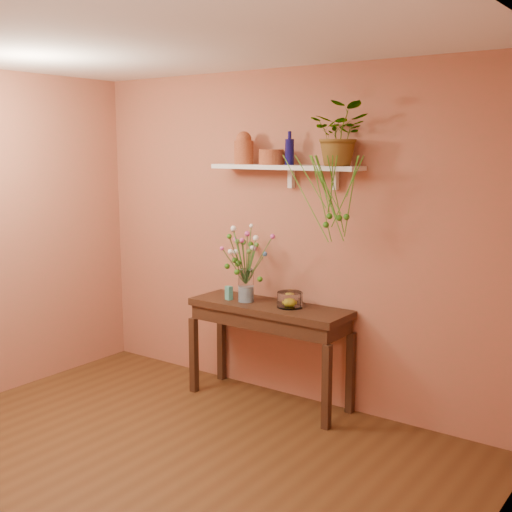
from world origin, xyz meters
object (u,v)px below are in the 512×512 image
object	(u,v)px
bouquet	(244,251)
blue_bottle	(290,151)
glass_vase	(246,288)
sideboard	(269,319)
glass_bowl	(290,300)
spider_plant	(341,134)
terracotta_jug	(244,149)

from	to	relation	value
bouquet	blue_bottle	bearing A→B (deg)	25.91
glass_vase	bouquet	world-z (taller)	bouquet
sideboard	blue_bottle	size ratio (longest dim) A/B	5.21
sideboard	blue_bottle	xyz separation A→B (m)	(0.11, 0.12, 1.34)
blue_bottle	glass_bowl	world-z (taller)	blue_bottle
spider_plant	bouquet	xyz separation A→B (m)	(-0.80, -0.12, -0.92)
terracotta_jug	bouquet	bearing A→B (deg)	-54.77
glass_vase	terracotta_jug	bearing A→B (deg)	131.95
blue_bottle	glass_vase	world-z (taller)	blue_bottle
spider_plant	terracotta_jug	bearing A→B (deg)	179.54
sideboard	bouquet	distance (m)	0.59
spider_plant	glass_vase	distance (m)	1.47
spider_plant	glass_bowl	world-z (taller)	spider_plant
sideboard	spider_plant	distance (m)	1.58
terracotta_jug	spider_plant	world-z (taller)	spider_plant
sideboard	bouquet	world-z (taller)	bouquet
spider_plant	glass_vase	xyz separation A→B (m)	(-0.79, -0.11, -1.23)
blue_bottle	glass_vase	bearing A→B (deg)	-155.47
terracotta_jug	spider_plant	xyz separation A→B (m)	(0.89, -0.01, 0.11)
terracotta_jug	glass_bowl	xyz separation A→B (m)	(0.50, -0.07, -1.18)
sideboard	terracotta_jug	size ratio (longest dim) A/B	5.13
glass_vase	glass_bowl	xyz separation A→B (m)	(0.40, 0.05, -0.06)
terracotta_jug	glass_bowl	world-z (taller)	terracotta_jug
spider_plant	bouquet	bearing A→B (deg)	-171.22
blue_bottle	spider_plant	distance (m)	0.49
blue_bottle	glass_vase	size ratio (longest dim) A/B	0.97
sideboard	glass_vase	distance (m)	0.32
sideboard	bouquet	xyz separation A→B (m)	(-0.22, -0.04, 0.54)
sideboard	spider_plant	xyz separation A→B (m)	(0.58, 0.08, 1.47)
glass_vase	glass_bowl	distance (m)	0.40
sideboard	blue_bottle	distance (m)	1.35
bouquet	spider_plant	bearing A→B (deg)	8.78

